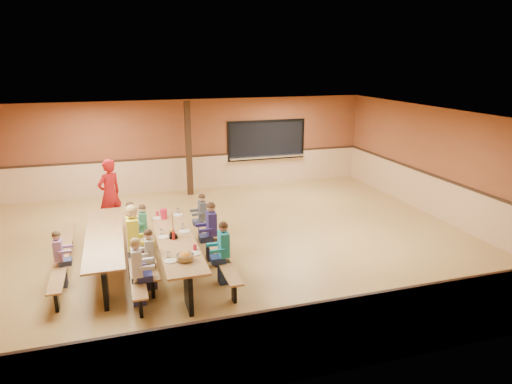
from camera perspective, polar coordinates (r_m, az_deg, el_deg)
name	(u,v)px	position (r m, az deg, el deg)	size (l,w,h in m)	color
ground	(229,243)	(11.00, -3.40, -6.43)	(12.00, 12.00, 0.00)	olive
room_envelope	(228,216)	(10.75, -3.46, -3.04)	(12.04, 10.04, 3.02)	brown
kitchen_pass_through	(267,142)	(15.88, 1.33, 6.31)	(2.78, 0.28, 1.38)	black
structural_post	(189,149)	(14.69, -8.42, 5.36)	(0.18, 0.18, 3.00)	black
cafeteria_table_main	(176,248)	(9.57, -9.97, -6.85)	(1.91, 3.70, 0.74)	#A17240
cafeteria_table_second	(105,244)	(10.09, -18.35, -6.21)	(1.91, 3.70, 0.74)	#A17240
seated_child_white_left	(137,272)	(8.45, -14.60, -9.65)	(0.39, 0.32, 1.25)	silver
seated_adult_yellow	(134,241)	(9.50, -15.05, -5.99)	(0.50, 0.41, 1.47)	yellow
seated_child_grey_left	(132,228)	(10.65, -15.30, -4.35)	(0.36, 0.29, 1.19)	silver
seated_child_teal_right	(224,253)	(8.94, -4.04, -7.63)	(0.39, 0.32, 1.25)	teal
seated_child_navy_right	(212,232)	(9.97, -5.56, -4.95)	(0.41, 0.34, 1.29)	navy
seated_child_char_right	(203,218)	(10.96, -6.69, -3.30)	(0.36, 0.29, 1.18)	#43464B
seated_child_purple_sec	(59,260)	(9.57, -23.37, -7.76)	(0.33, 0.27, 1.13)	#9C689A
seated_child_green_sec	(144,230)	(10.52, -13.86, -4.62)	(0.34, 0.28, 1.15)	#2D724C
seated_child_tan_sec	(150,260)	(8.97, -13.13, -8.22)	(0.36, 0.29, 1.18)	#A79F86
standing_woman	(110,194)	(12.29, -17.81, -0.24)	(0.67, 0.44, 1.83)	#B11414
punch_pitcher	(164,214)	(10.61, -11.46, -2.71)	(0.16, 0.16, 0.22)	red
chip_bowl	(185,257)	(8.40, -8.85, -8.01)	(0.32, 0.32, 0.15)	#FFA228
napkin_dispenser	(172,234)	(9.51, -10.41, -5.20)	(0.10, 0.14, 0.13)	black
condiment_mustard	(172,234)	(9.48, -10.52, -5.15)	(0.06, 0.06, 0.17)	yellow
condiment_ketchup	(174,236)	(9.36, -10.27, -5.42)	(0.06, 0.06, 0.17)	#B2140F
table_paddle	(173,232)	(9.44, -10.34, -4.89)	(0.16, 0.16, 0.56)	black
place_settings	(175,235)	(9.46, -10.05, -5.36)	(0.65, 3.30, 0.11)	beige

